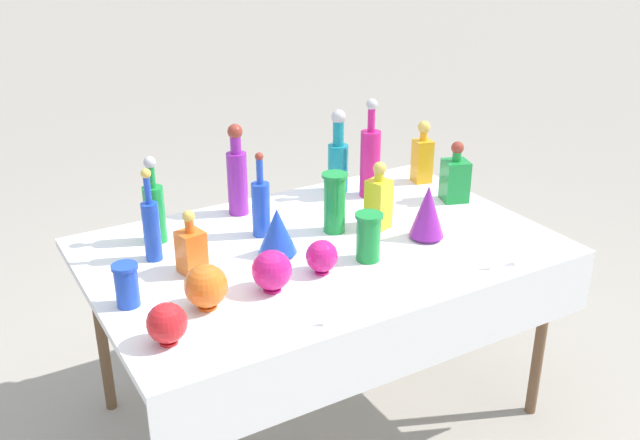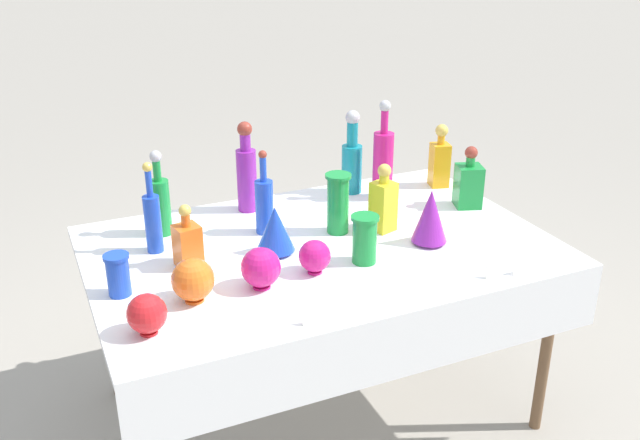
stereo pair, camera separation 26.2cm
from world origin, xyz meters
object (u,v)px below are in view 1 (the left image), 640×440
object	(u,v)px
square_decanter_3	(422,156)
round_bowl_3	(167,323)
square_decanter_0	(379,200)
slender_vase_0	(368,235)
tall_bottle_2	(151,226)
fluted_vase_1	(428,211)
slender_vase_1	(126,283)
square_decanter_2	(455,178)
round_bowl_2	(272,270)
fluted_vase_0	(277,231)
tall_bottle_0	(237,176)
tall_bottle_4	(261,206)
round_bowl_1	(322,256)
tall_bottle_5	(154,209)
slender_vase_2	(335,201)
tall_bottle_3	(338,159)
tall_bottle_1	(370,159)
round_bowl_0	(206,286)
square_decanter_1	(191,249)

from	to	relation	value
square_decanter_3	round_bowl_3	bearing A→B (deg)	-154.53
square_decanter_0	slender_vase_0	bearing A→B (deg)	-131.58
tall_bottle_2	fluted_vase_1	world-z (taller)	tall_bottle_2
slender_vase_0	round_bowl_3	size ratio (longest dim) A/B	1.39
tall_bottle_2	slender_vase_1	xyz separation A→B (m)	(-0.17, -0.27, -0.05)
square_decanter_0	square_decanter_2	size ratio (longest dim) A/B	1.03
square_decanter_0	round_bowl_3	xyz separation A→B (m)	(-0.99, -0.37, -0.05)
square_decanter_0	round_bowl_2	size ratio (longest dim) A/B	1.91
square_decanter_2	slender_vase_0	bearing A→B (deg)	-155.84
slender_vase_1	fluted_vase_0	distance (m)	0.58
tall_bottle_0	fluted_vase_1	xyz separation A→B (m)	(0.52, -0.58, -0.05)
tall_bottle_4	fluted_vase_0	xyz separation A→B (m)	(-0.03, -0.18, -0.03)
round_bowl_1	square_decanter_2	bearing A→B (deg)	19.17
tall_bottle_5	round_bowl_2	world-z (taller)	tall_bottle_5
tall_bottle_5	slender_vase_2	bearing A→B (deg)	-22.74
tall_bottle_3	slender_vase_2	distance (m)	0.43
tall_bottle_2	fluted_vase_1	xyz separation A→B (m)	(0.95, -0.35, -0.02)
tall_bottle_3	round_bowl_3	bearing A→B (deg)	-143.45
round_bowl_2	tall_bottle_4	bearing A→B (deg)	68.41
tall_bottle_0	tall_bottle_1	distance (m)	0.58
tall_bottle_4	round_bowl_0	xyz separation A→B (m)	(-0.39, -0.40, -0.04)
square_decanter_1	round_bowl_1	world-z (taller)	square_decanter_1
round_bowl_1	tall_bottle_2	bearing A→B (deg)	139.81
square_decanter_1	slender_vase_0	size ratio (longest dim) A/B	1.30
tall_bottle_1	tall_bottle_5	bearing A→B (deg)	178.90
tall_bottle_0	slender_vase_2	distance (m)	0.43
square_decanter_0	square_decanter_3	bearing A→B (deg)	34.76
fluted_vase_0	round_bowl_3	distance (m)	0.64
slender_vase_2	round_bowl_0	xyz separation A→B (m)	(-0.65, -0.29, -0.05)
fluted_vase_0	round_bowl_2	xyz separation A→B (m)	(-0.14, -0.23, -0.02)
tall_bottle_0	tall_bottle_5	world-z (taller)	tall_bottle_0
tall_bottle_0	tall_bottle_3	bearing A→B (deg)	1.04
tall_bottle_2	tall_bottle_4	size ratio (longest dim) A/B	1.03
tall_bottle_0	round_bowl_2	distance (m)	0.68
fluted_vase_1	round_bowl_1	distance (m)	0.49
tall_bottle_2	round_bowl_2	xyz separation A→B (m)	(0.26, -0.42, -0.05)
square_decanter_1	fluted_vase_0	distance (m)	0.32
tall_bottle_1	square_decanter_2	bearing A→B (deg)	-38.94
square_decanter_2	slender_vase_1	distance (m)	1.47
square_decanter_0	tall_bottle_3	bearing A→B (deg)	80.41
tall_bottle_0	slender_vase_2	xyz separation A→B (m)	(0.25, -0.35, -0.04)
round_bowl_0	tall_bottle_5	bearing A→B (deg)	87.70
square_decanter_0	round_bowl_2	world-z (taller)	square_decanter_0
slender_vase_1	round_bowl_2	distance (m)	0.46
square_decanter_2	slender_vase_2	bearing A→B (deg)	-178.62
tall_bottle_0	square_decanter_3	world-z (taller)	tall_bottle_0
square_decanter_0	square_decanter_2	world-z (taller)	square_decanter_0
round_bowl_0	round_bowl_3	world-z (taller)	round_bowl_0
tall_bottle_2	tall_bottle_3	size ratio (longest dim) A/B	0.93
tall_bottle_2	slender_vase_2	xyz separation A→B (m)	(0.68, -0.12, -0.00)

